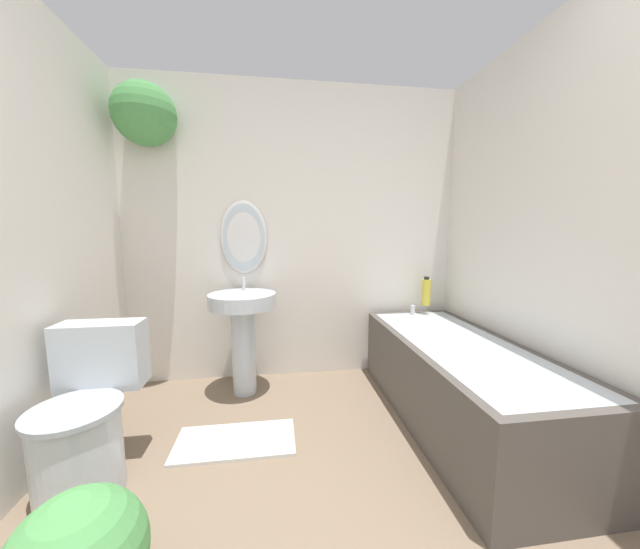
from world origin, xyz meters
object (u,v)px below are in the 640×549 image
at_px(shampoo_bottle, 426,292).
at_px(pedestal_sink, 243,323).
at_px(toilet, 86,420).
at_px(bathtub, 459,381).

bearing_deg(shampoo_bottle, pedestal_sink, -174.79).
relative_size(pedestal_sink, shampoo_bottle, 3.59).
xyz_separation_m(toilet, shampoo_bottle, (2.17, 0.95, 0.39)).
xyz_separation_m(pedestal_sink, bathtub, (1.39, -0.58, -0.27)).
bearing_deg(toilet, bathtub, 6.37).
xyz_separation_m(bathtub, shampoo_bottle, (0.11, 0.72, 0.44)).
relative_size(toilet, bathtub, 0.46).
xyz_separation_m(toilet, pedestal_sink, (0.66, 0.81, 0.22)).
relative_size(toilet, pedestal_sink, 0.87).
bearing_deg(bathtub, shampoo_bottle, 81.02).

